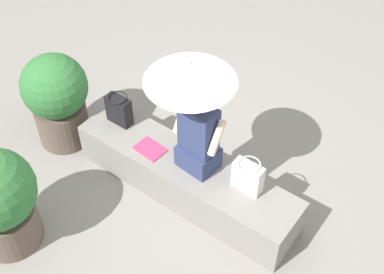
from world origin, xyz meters
name	(u,v)px	position (x,y,z in m)	size (l,w,h in m)	color
ground_plane	(186,192)	(0.00, 0.00, 0.00)	(14.00, 14.00, 0.00)	gray
stone_bench	(186,178)	(0.00, 0.00, 0.22)	(2.27, 0.52, 0.44)	gray
person_seated	(199,135)	(-0.10, -0.05, 0.82)	(0.49, 0.31, 0.90)	navy
parasol	(190,73)	(-0.02, -0.05, 1.47)	(0.76, 0.76, 1.15)	#B7B7BC
handbag_black	(248,177)	(-0.61, -0.08, 0.59)	(0.27, 0.20, 0.32)	silver
tote_bag_canvas	(119,110)	(0.85, -0.06, 0.59)	(0.25, 0.19, 0.32)	black
magazine	(150,149)	(0.37, 0.07, 0.44)	(0.28, 0.20, 0.01)	#D83866
planter_near	(57,98)	(1.49, 0.16, 0.56)	(0.66, 0.66, 1.04)	brown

